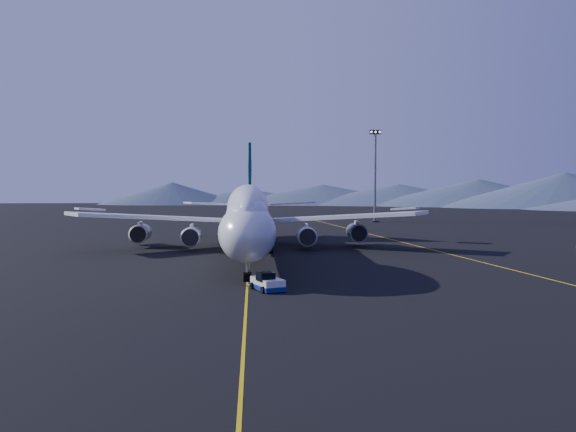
{
  "coord_description": "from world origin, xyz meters",
  "views": [
    {
      "loc": [
        0.71,
        -99.11,
        11.33
      ],
      "look_at": [
        6.1,
        0.97,
        6.0
      ],
      "focal_mm": 40.0,
      "sensor_mm": 36.0,
      "label": 1
    }
  ],
  "objects": [
    {
      "name": "ground",
      "position": [
        0.0,
        0.0,
        0.0
      ],
      "size": [
        500.0,
        500.0,
        0.0
      ],
      "primitive_type": "plane",
      "color": "black",
      "rests_on": "ground"
    },
    {
      "name": "taxiway_line_main",
      "position": [
        0.0,
        0.0,
        0.01
      ],
      "size": [
        0.25,
        220.0,
        0.01
      ],
      "primitive_type": "cube",
      "color": "gold",
      "rests_on": "ground"
    },
    {
      "name": "taxiway_line_side",
      "position": [
        30.0,
        10.0,
        0.01
      ],
      "size": [
        28.08,
        198.09,
        0.01
      ],
      "primitive_type": "cube",
      "rotation": [
        0.0,
        0.0,
        0.14
      ],
      "color": "gold",
      "rests_on": "ground"
    },
    {
      "name": "boeing_747",
      "position": [
        0.0,
        0.03,
        5.81
      ],
      "size": [
        59.62,
        72.43,
        19.37
      ],
      "color": "silver",
      "rests_on": "ground"
    },
    {
      "name": "pushback_tug",
      "position": [
        2.16,
        -32.51,
        0.63
      ],
      "size": [
        3.83,
        5.09,
        1.99
      ],
      "rotation": [
        0.0,
        0.0,
        0.38
      ],
      "color": "silver",
      "rests_on": "ground"
    },
    {
      "name": "floodlight_mast",
      "position": [
        35.0,
        80.41,
        13.15
      ],
      "size": [
        3.21,
        2.4,
        25.95
      ],
      "rotation": [
        0.0,
        0.0,
        0.13
      ],
      "color": "black",
      "rests_on": "ground"
    }
  ]
}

